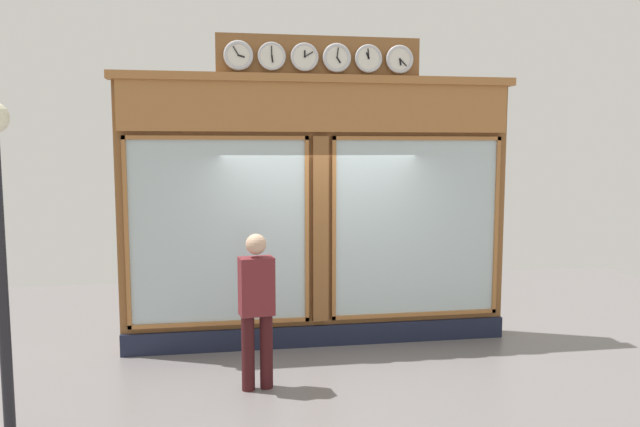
# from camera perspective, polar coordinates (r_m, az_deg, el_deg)

# --- Properties ---
(shop_facade) EXTENTS (5.15, 0.42, 3.98)m
(shop_facade) POSITION_cam_1_polar(r_m,az_deg,el_deg) (7.77, -0.14, 0.39)
(shop_facade) COLOR brown
(shop_facade) RESTS_ON ground_plane
(pedestrian) EXTENTS (0.39, 0.28, 1.69)m
(pedestrian) POSITION_cam_1_polar(r_m,az_deg,el_deg) (6.44, -6.08, -8.65)
(pedestrian) COLOR #3A1316
(pedestrian) RESTS_ON ground_plane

